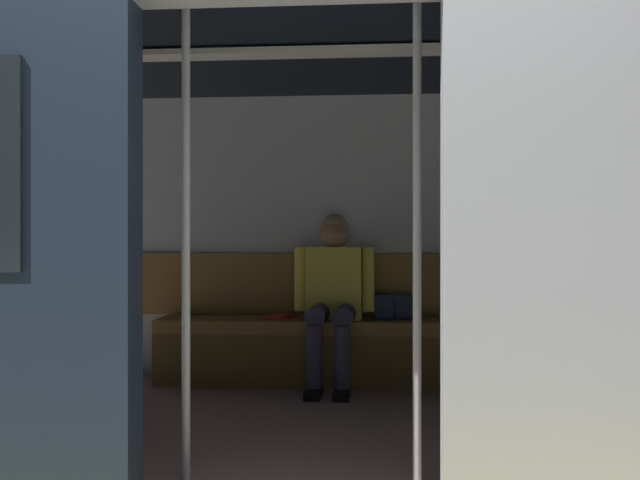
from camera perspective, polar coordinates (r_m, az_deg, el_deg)
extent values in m
cube|color=#ADAFB5|center=(2.63, 21.39, 0.44)|extent=(1.08, 0.12, 2.06)
cube|color=black|center=(2.63, 21.46, 5.82)|extent=(0.60, 0.02, 0.55)
cube|color=black|center=(4.10, -0.07, 15.73)|extent=(6.40, 2.95, 0.12)
cube|color=gray|center=(4.08, -0.07, -14.25)|extent=(6.08, 2.79, 0.01)
cube|color=silver|center=(5.34, 1.20, 0.27)|extent=(6.08, 0.10, 2.06)
cube|color=olive|center=(5.29, 1.16, -3.50)|extent=(3.52, 0.06, 0.45)
cube|color=white|center=(4.08, -0.07, 14.52)|extent=(4.48, 0.16, 0.03)
cube|color=olive|center=(5.10, 1.00, -6.68)|extent=(2.44, 0.44, 0.09)
cube|color=brown|center=(4.93, 0.85, -9.59)|extent=(2.44, 0.04, 0.37)
cube|color=#D8CC4C|center=(5.05, 1.15, -3.39)|extent=(0.39, 0.23, 0.50)
sphere|color=#8C664C|center=(5.04, 1.15, 0.53)|extent=(0.21, 0.21, 0.21)
sphere|color=#997F59|center=(5.05, 1.16, 0.94)|extent=(0.19, 0.19, 0.19)
cylinder|color=#D8CC4C|center=(5.00, 3.80, -3.08)|extent=(0.08, 0.08, 0.44)
cylinder|color=#D8CC4C|center=(5.05, -1.55, -3.05)|extent=(0.08, 0.08, 0.44)
cylinder|color=#38334C|center=(4.86, 1.97, -5.89)|extent=(0.15, 0.40, 0.14)
cylinder|color=#38334C|center=(4.88, -0.15, -5.87)|extent=(0.15, 0.40, 0.14)
cylinder|color=#38334C|center=(4.70, 1.76, -9.28)|extent=(0.10, 0.10, 0.42)
cylinder|color=#38334C|center=(4.72, -0.45, -9.24)|extent=(0.10, 0.10, 0.42)
cube|color=black|center=(4.69, 1.71, -12.02)|extent=(0.11, 0.22, 0.06)
cube|color=black|center=(4.71, -0.52, -11.96)|extent=(0.11, 0.22, 0.06)
cube|color=#262D4C|center=(5.10, 5.83, -5.21)|extent=(0.26, 0.14, 0.17)
cube|color=#1A2035|center=(5.02, 5.85, -5.39)|extent=(0.02, 0.01, 0.14)
cube|color=#B22D2D|center=(5.10, -3.17, -6.01)|extent=(0.23, 0.26, 0.03)
cylinder|color=silver|center=(3.10, -10.46, 0.20)|extent=(0.04, 0.04, 2.04)
cylinder|color=silver|center=(3.01, 7.62, 0.21)|extent=(0.04, 0.04, 2.04)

